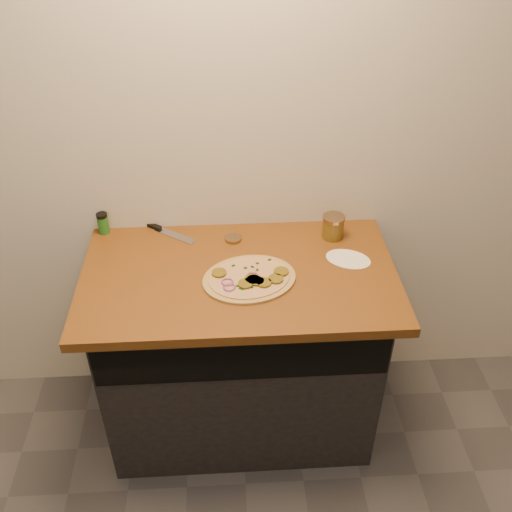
{
  "coord_description": "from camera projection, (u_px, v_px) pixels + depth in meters",
  "views": [
    {
      "loc": [
        -0.04,
        -0.28,
        2.24
      ],
      "look_at": [
        0.07,
        1.45,
        0.95
      ],
      "focal_mm": 40.0,
      "sensor_mm": 36.0,
      "label": 1
    }
  ],
  "objects": [
    {
      "name": "chefs_knife",
      "position": [
        162.0,
        230.0,
        2.38
      ],
      "size": [
        0.24,
        0.19,
        0.02
      ],
      "color": "#B7BAC1",
      "rests_on": "countertop"
    },
    {
      "name": "mason_jar_lid",
      "position": [
        233.0,
        239.0,
        2.33
      ],
      "size": [
        0.09,
        0.09,
        0.01
      ],
      "primitive_type": "cylinder",
      "rotation": [
        0.0,
        0.0,
        0.39
      ],
      "color": "#917654",
      "rests_on": "countertop"
    },
    {
      "name": "cabinet",
      "position": [
        241.0,
        353.0,
        2.47
      ],
      "size": [
        1.1,
        0.6,
        0.86
      ],
      "primitive_type": "cube",
      "color": "black",
      "rests_on": "ground"
    },
    {
      "name": "spice_shaker",
      "position": [
        103.0,
        223.0,
        2.35
      ],
      "size": [
        0.05,
        0.05,
        0.09
      ],
      "color": "#236921",
      "rests_on": "countertop"
    },
    {
      "name": "flour_spill",
      "position": [
        348.0,
        259.0,
        2.23
      ],
      "size": [
        0.23,
        0.23,
        0.0
      ],
      "primitive_type": "cylinder",
      "rotation": [
        0.0,
        0.0,
        -0.43
      ],
      "color": "silver",
      "rests_on": "countertop"
    },
    {
      "name": "countertop",
      "position": [
        239.0,
        276.0,
        2.18
      ],
      "size": [
        1.2,
        0.7,
        0.04
      ],
      "primitive_type": "cube",
      "color": "brown",
      "rests_on": "cabinet"
    },
    {
      "name": "pizza",
      "position": [
        250.0,
        279.0,
        2.12
      ],
      "size": [
        0.41,
        0.41,
        0.02
      ],
      "color": "tan",
      "rests_on": "countertop"
    },
    {
      "name": "salsa_jar",
      "position": [
        333.0,
        227.0,
        2.32
      ],
      "size": [
        0.09,
        0.09,
        0.1
      ],
      "color": "#9E240F",
      "rests_on": "countertop"
    }
  ]
}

